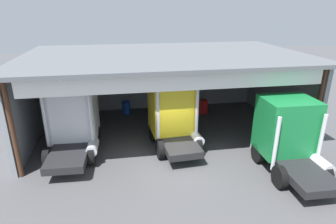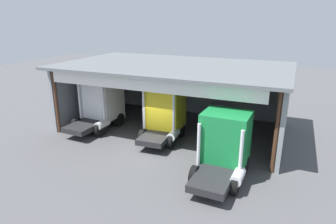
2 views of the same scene
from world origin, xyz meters
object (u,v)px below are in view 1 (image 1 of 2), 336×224
object	(u,v)px
truck_white_center_left_bay	(73,120)
tool_cart	(201,107)
oil_drum	(126,107)
truck_yellow_right_bay	(173,113)
truck_green_yard_outside	(288,134)

from	to	relation	value
truck_white_center_left_bay	tool_cart	size ratio (longest dim) A/B	5.00
truck_white_center_left_bay	oil_drum	xyz separation A→B (m)	(2.93, 5.41, -1.35)
truck_yellow_right_bay	tool_cart	xyz separation A→B (m)	(3.03, 4.67, -1.44)
truck_yellow_right_bay	truck_green_yard_outside	distance (m)	6.08
oil_drum	tool_cart	bearing A→B (deg)	-8.87
truck_white_center_left_bay	tool_cart	bearing A→B (deg)	30.79
truck_white_center_left_bay	oil_drum	size ratio (longest dim) A/B	5.35
truck_green_yard_outside	tool_cart	size ratio (longest dim) A/B	4.66
truck_white_center_left_bay	truck_yellow_right_bay	size ratio (longest dim) A/B	1.10
tool_cart	truck_green_yard_outside	bearing A→B (deg)	-76.53
truck_white_center_left_bay	oil_drum	bearing A→B (deg)	64.01
truck_yellow_right_bay	tool_cart	size ratio (longest dim) A/B	4.55
truck_white_center_left_bay	oil_drum	world-z (taller)	truck_white_center_left_bay
truck_yellow_right_bay	truck_green_yard_outside	bearing A→B (deg)	-38.41
oil_drum	tool_cart	world-z (taller)	tool_cart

